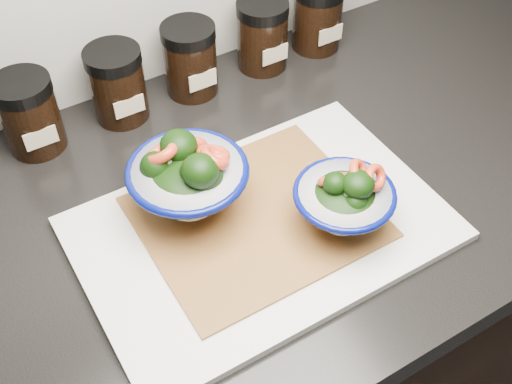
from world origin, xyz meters
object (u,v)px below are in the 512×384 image
spice_jar_c (190,59)px  spice_jar_e (317,16)px  spice_jar_b (117,84)px  bowl_right (345,201)px  spice_jar_d (262,35)px  bowl_left (189,179)px  cutting_board (262,228)px  spice_jar_a (29,114)px

spice_jar_c → spice_jar_e: same height
spice_jar_c → spice_jar_b: bearing=180.0°
bowl_right → spice_jar_d: same height
spice_jar_b → spice_jar_d: bearing=0.0°
bowl_left → spice_jar_e: bearing=33.2°
bowl_right → spice_jar_d: size_ratio=1.11×
spice_jar_e → bowl_right: bearing=-120.2°
bowl_left → spice_jar_b: bowl_left is taller
cutting_board → bowl_right: bearing=-30.1°
bowl_right → spice_jar_e: 0.41m
cutting_board → bowl_left: (-0.06, 0.07, 0.06)m
cutting_board → spice_jar_b: (-0.06, 0.30, 0.05)m
bowl_left → spice_jar_c: 0.26m
spice_jar_b → spice_jar_c: (0.12, 0.00, 0.00)m
bowl_right → spice_jar_b: size_ratio=1.11×
spice_jar_b → bowl_left: bearing=-90.4°
spice_jar_e → bowl_left: bearing=-146.8°
cutting_board → bowl_left: bowl_left is taller
cutting_board → spice_jar_c: 0.31m
spice_jar_d → spice_jar_e: 0.11m
cutting_board → spice_jar_d: spice_jar_d is taller
spice_jar_e → spice_jar_b: bearing=180.0°
bowl_right → spice_jar_e: (0.21, 0.35, 0.00)m
bowl_right → spice_jar_c: same height
spice_jar_b → cutting_board: bearing=-78.8°
bowl_right → spice_jar_d: bearing=74.3°
spice_jar_a → cutting_board: bearing=-58.0°
spice_jar_c → spice_jar_e: size_ratio=1.00×
spice_jar_e → spice_jar_d: bearing=180.0°
bowl_left → spice_jar_e: 0.42m
spice_jar_b → spice_jar_a: bearing=180.0°
spice_jar_b → spice_jar_d: (0.25, 0.00, 0.00)m
cutting_board → bowl_right: bowl_right is taller
spice_jar_c → spice_jar_d: 0.13m
bowl_left → spice_jar_b: bearing=89.6°
cutting_board → spice_jar_a: (-0.19, 0.30, 0.05)m
spice_jar_a → spice_jar_e: same height
bowl_left → spice_jar_d: bearing=43.1°
bowl_left → bowl_right: bowl_left is taller
bowl_left → spice_jar_d: size_ratio=1.34×
bowl_left → spice_jar_b: 0.23m
bowl_left → spice_jar_c: bowl_left is taller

